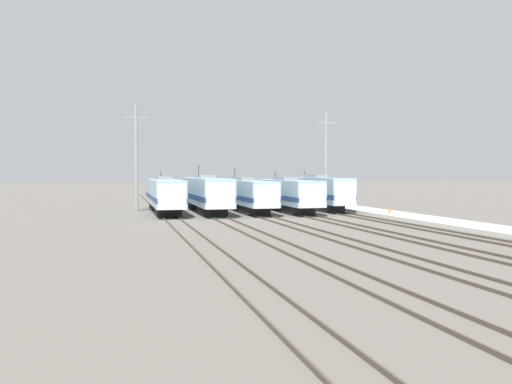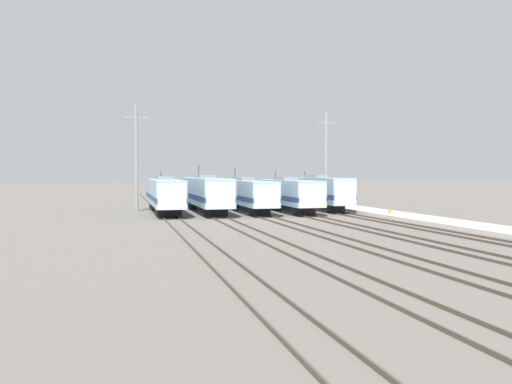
% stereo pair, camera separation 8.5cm
% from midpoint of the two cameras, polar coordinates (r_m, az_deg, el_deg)
% --- Properties ---
extents(ground_plane, '(400.00, 400.00, 0.00)m').
position_cam_midpoint_polar(ground_plane, '(49.45, 1.19, -2.97)').
color(ground_plane, '#666059').
extents(rail_pair_far_left, '(1.50, 120.00, 0.15)m').
position_cam_midpoint_polar(rail_pair_far_left, '(47.67, -9.46, -3.10)').
color(rail_pair_far_left, '#4C4238').
rests_on(rail_pair_far_left, ground_plane).
extents(rail_pair_center_left, '(1.51, 120.00, 0.15)m').
position_cam_midpoint_polar(rail_pair_center_left, '(48.35, -4.04, -3.00)').
color(rail_pair_center_left, '#4C4238').
rests_on(rail_pair_center_left, ground_plane).
extents(rail_pair_center, '(1.51, 120.00, 0.15)m').
position_cam_midpoint_polar(rail_pair_center, '(49.45, 1.19, -2.88)').
color(rail_pair_center, '#4C4238').
rests_on(rail_pair_center, ground_plane).
extents(rail_pair_center_right, '(1.51, 120.00, 0.15)m').
position_cam_midpoint_polar(rail_pair_center_right, '(50.93, 6.15, -2.75)').
color(rail_pair_center_right, '#4C4238').
rests_on(rail_pair_center_right, ground_plane).
extents(rail_pair_far_right, '(1.50, 120.00, 0.15)m').
position_cam_midpoint_polar(rail_pair_far_right, '(52.78, 10.79, -2.60)').
color(rail_pair_far_right, '#4C4238').
rests_on(rail_pair_far_right, ground_plane).
extents(locomotive_far_left, '(2.97, 18.56, 4.64)m').
position_cam_midpoint_polar(locomotive_far_left, '(56.38, -10.39, -0.23)').
color(locomotive_far_left, '#232326').
rests_on(locomotive_far_left, ground_plane).
extents(locomotive_center_left, '(3.12, 19.31, 5.43)m').
position_cam_midpoint_polar(locomotive_center_left, '(56.85, -5.77, -0.12)').
color(locomotive_center_left, '#232326').
rests_on(locomotive_center_left, ground_plane).
extents(locomotive_center, '(2.92, 19.82, 5.07)m').
position_cam_midpoint_polar(locomotive_center, '(57.83, -1.29, -0.20)').
color(locomotive_center, '#232326').
rests_on(locomotive_center, ground_plane).
extents(locomotive_center_right, '(3.12, 17.25, 4.64)m').
position_cam_midpoint_polar(locomotive_center_right, '(57.47, 3.56, -0.19)').
color(locomotive_center_right, '#232326').
rests_on(locomotive_center_right, ground_plane).
extents(locomotive_far_right, '(2.75, 16.99, 4.69)m').
position_cam_midpoint_polar(locomotive_far_right, '(61.12, 6.98, 0.04)').
color(locomotive_far_right, '#232326').
rests_on(locomotive_far_right, ground_plane).
extents(catenary_tower_left, '(2.67, 0.37, 12.36)m').
position_cam_midpoint_polar(catenary_tower_left, '(59.64, -13.48, 3.97)').
color(catenary_tower_left, gray).
rests_on(catenary_tower_left, ground_plane).
extents(catenary_tower_right, '(2.67, 0.37, 12.36)m').
position_cam_midpoint_polar(catenary_tower_right, '(64.92, 8.06, 3.85)').
color(catenary_tower_right, gray).
rests_on(catenary_tower_right, ground_plane).
extents(platform, '(4.00, 120.00, 0.27)m').
position_cam_midpoint_polar(platform, '(54.84, 14.92, -2.40)').
color(platform, beige).
rests_on(platform, ground_plane).
extents(traffic_cone, '(0.38, 0.38, 0.59)m').
position_cam_midpoint_polar(traffic_cone, '(54.56, 15.06, -1.97)').
color(traffic_cone, orange).
rests_on(traffic_cone, platform).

